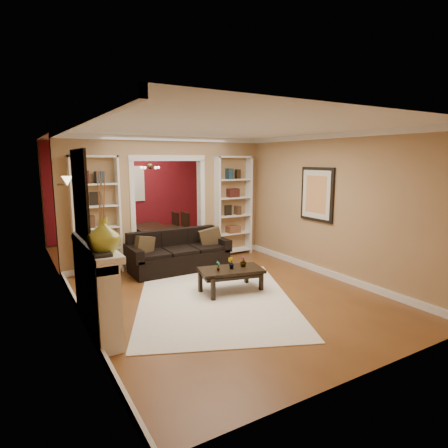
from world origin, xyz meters
TOP-DOWN VIEW (x-y plane):
  - floor at (0.00, 0.00)m, footprint 8.00×8.00m
  - ceiling at (0.00, 0.00)m, footprint 8.00×8.00m
  - wall_back at (0.00, 4.00)m, footprint 8.00×0.00m
  - wall_front at (0.00, -4.00)m, footprint 8.00×0.00m
  - wall_left at (-2.25, 0.00)m, footprint 0.00×8.00m
  - wall_right at (2.25, 0.00)m, footprint 0.00×8.00m
  - partition_wall at (0.00, 1.20)m, footprint 4.50×0.15m
  - red_back_panel at (0.00, 3.97)m, footprint 4.44×0.04m
  - dining_window at (0.00, 3.93)m, footprint 0.78×0.03m
  - area_rug at (-0.24, -1.31)m, footprint 3.51×4.01m
  - sofa at (-0.09, 0.45)m, footprint 2.03×0.88m
  - pillow_left at (-0.81, 0.43)m, footprint 0.42×0.26m
  - pillow_right at (0.63, 0.43)m, footprint 0.46×0.22m
  - coffee_table at (0.16, -1.16)m, footprint 1.16×0.79m
  - plant_left at (-0.08, -1.16)m, footprint 0.11×0.10m
  - plant_center at (0.16, -1.16)m, footprint 0.12×0.13m
  - plant_right at (0.41, -1.16)m, footprint 0.14×0.14m
  - bookshelf_left at (-1.55, 1.03)m, footprint 0.90×0.30m
  - bookshelf_right at (1.55, 1.03)m, footprint 0.90×0.30m
  - fireplace at (-2.09, -1.50)m, footprint 0.32×1.70m
  - vase at (-2.09, -2.03)m, footprint 0.48×0.48m
  - mirror at (-2.23, -1.50)m, footprint 0.03×0.95m
  - wall_sconce at (-2.15, 0.55)m, footprint 0.18×0.18m
  - framed_art at (2.21, -1.00)m, footprint 0.04×0.85m
  - dining_table at (0.15, 2.71)m, footprint 1.48×0.82m
  - dining_chair_nw at (-0.40, 2.41)m, footprint 0.54×0.54m
  - dining_chair_ne at (0.70, 2.41)m, footprint 0.50×0.50m
  - dining_chair_sw at (-0.40, 3.01)m, footprint 0.49×0.49m
  - dining_chair_se at (0.70, 3.01)m, footprint 0.41×0.41m
  - chandelier at (0.00, 2.70)m, footprint 0.50×0.50m

SIDE VIEW (x-z plane):
  - floor at x=0.00m, z-range 0.00..0.00m
  - area_rug at x=-0.24m, z-range 0.00..0.01m
  - coffee_table at x=0.16m, z-range 0.00..0.40m
  - dining_table at x=0.15m, z-range 0.00..0.52m
  - dining_chair_sw at x=-0.40m, z-range 0.00..0.76m
  - sofa at x=-0.09m, z-range 0.00..0.79m
  - dining_chair_se at x=0.70m, z-range 0.00..0.83m
  - dining_chair_nw at x=-0.40m, z-range 0.00..0.88m
  - dining_chair_ne at x=0.70m, z-range 0.00..0.90m
  - plant_left at x=-0.08m, z-range 0.40..0.57m
  - plant_center at x=0.16m, z-range 0.40..0.60m
  - plant_right at x=0.41m, z-range 0.40..0.60m
  - fireplace at x=-2.09m, z-range 0.00..1.16m
  - pillow_left at x=-0.81m, z-range 0.39..0.79m
  - pillow_right at x=0.63m, z-range 0.39..0.83m
  - bookshelf_left at x=-1.55m, z-range 0.00..2.30m
  - bookshelf_right at x=1.55m, z-range 0.00..2.30m
  - red_back_panel at x=0.00m, z-range 0.00..2.64m
  - wall_back at x=0.00m, z-range -2.65..5.35m
  - wall_front at x=0.00m, z-range -2.65..5.35m
  - wall_left at x=-2.25m, z-range -2.65..5.35m
  - wall_right at x=2.25m, z-range -2.65..5.35m
  - partition_wall at x=0.00m, z-range 0.00..2.70m
  - vase at x=-2.09m, z-range 1.16..1.56m
  - dining_window at x=0.00m, z-range 1.06..2.04m
  - framed_art at x=2.21m, z-range 1.02..2.08m
  - mirror at x=-2.23m, z-range 1.25..2.35m
  - wall_sconce at x=-2.15m, z-range 1.72..1.94m
  - chandelier at x=0.00m, z-range 1.87..2.17m
  - ceiling at x=0.00m, z-range 2.70..2.70m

